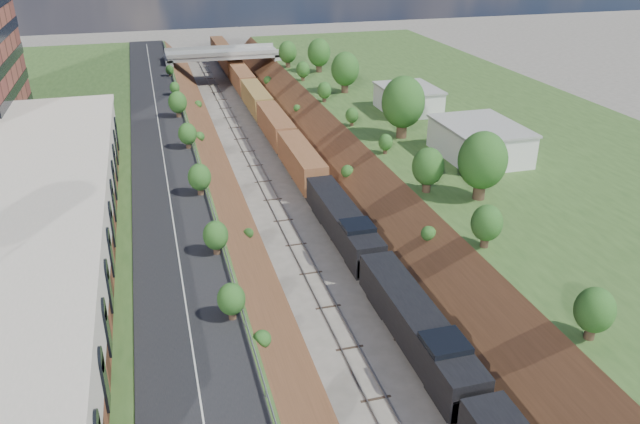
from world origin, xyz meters
TOP-DOWN VIEW (x-y plane):
  - platform_left at (-33.00, 60.00)m, footprint 44.00×180.00m
  - platform_right at (33.00, 60.00)m, footprint 44.00×180.00m
  - embankment_left at (-11.00, 60.00)m, footprint 10.00×180.00m
  - embankment_right at (11.00, 60.00)m, footprint 10.00×180.00m
  - rail_left_track at (-2.60, 60.00)m, footprint 1.58×180.00m
  - rail_right_track at (2.60, 60.00)m, footprint 1.58×180.00m
  - road at (-15.50, 60.00)m, footprint 8.00×180.00m
  - guardrail at (-11.40, 59.80)m, footprint 0.10×171.00m
  - commercial_building at (-28.00, 38.00)m, footprint 14.30×62.30m
  - overpass at (0.00, 122.00)m, footprint 24.50×8.30m
  - white_building_near at (23.50, 52.00)m, footprint 9.00×12.00m
  - white_building_far at (23.00, 74.00)m, footprint 8.00×10.00m
  - tree_right_large at (17.00, 40.00)m, footprint 5.25×5.25m
  - tree_left_crest at (-11.80, 20.00)m, footprint 2.45×2.45m
  - freight_train at (2.60, 77.62)m, footprint 3.20×162.47m

SIDE VIEW (x-z plane):
  - embankment_left at x=-11.00m, z-range -5.00..5.00m
  - embankment_right at x=11.00m, z-range -5.00..5.00m
  - rail_left_track at x=-2.60m, z-range 0.00..0.18m
  - rail_right_track at x=2.60m, z-range 0.00..0.18m
  - platform_left at x=-33.00m, z-range 0.00..5.00m
  - platform_right at x=33.00m, z-range 0.00..5.00m
  - freight_train at x=2.60m, z-range 0.33..5.07m
  - overpass at x=0.00m, z-range 1.22..8.62m
  - road at x=-15.50m, z-range 5.00..5.10m
  - guardrail at x=-11.40m, z-range 5.20..5.90m
  - white_building_far at x=23.00m, z-range 5.00..8.60m
  - white_building_near at x=23.50m, z-range 5.00..9.00m
  - tree_left_crest at x=-11.80m, z-range 5.26..8.82m
  - commercial_building at x=-28.00m, z-range 5.01..12.01m
  - tree_right_large at x=17.00m, z-range 5.58..13.19m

